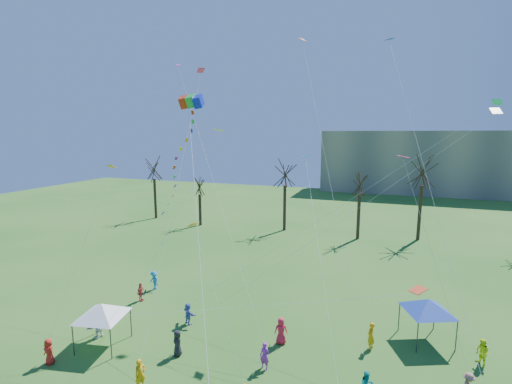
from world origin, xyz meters
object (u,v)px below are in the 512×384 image
(distant_building, at_px, (451,163))
(canopy_tent_white, at_px, (102,310))
(big_box_kite, at_px, (182,166))
(canopy_tent_blue, at_px, (428,305))

(distant_building, xyz_separation_m, canopy_tent_white, (-32.81, -78.29, -4.93))
(big_box_kite, relative_size, canopy_tent_blue, 5.00)
(distant_building, relative_size, canopy_tent_blue, 15.89)
(canopy_tent_white, bearing_deg, canopy_tent_blue, 21.14)
(big_box_kite, height_order, canopy_tent_blue, big_box_kite)
(canopy_tent_white, distance_m, canopy_tent_blue, 22.24)
(big_box_kite, xyz_separation_m, canopy_tent_blue, (15.21, 6.34, -9.72))
(distant_building, height_order, canopy_tent_white, distant_building)
(canopy_tent_white, bearing_deg, distant_building, 67.26)
(distant_building, distance_m, canopy_tent_white, 85.02)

